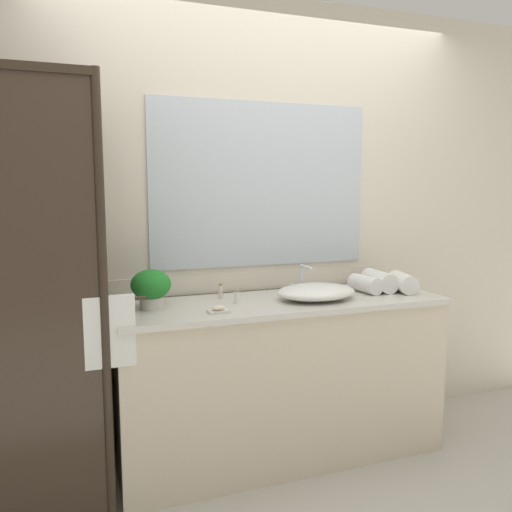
% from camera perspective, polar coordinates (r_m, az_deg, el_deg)
% --- Properties ---
extents(ground_plane, '(8.00, 8.00, 0.00)m').
position_cam_1_polar(ground_plane, '(3.16, 2.73, -20.99)').
color(ground_plane, '#B7B2A8').
extents(wall_back_with_mirror, '(4.40, 0.06, 2.60)m').
position_cam_1_polar(wall_back_with_mirror, '(3.11, 0.40, 3.74)').
color(wall_back_with_mirror, beige).
rests_on(wall_back_with_mirror, ground_plane).
extents(vanity_cabinet, '(1.80, 0.58, 0.90)m').
position_cam_1_polar(vanity_cabinet, '(2.98, 2.71, -13.28)').
color(vanity_cabinet, beige).
rests_on(vanity_cabinet, ground_plane).
extents(shower_enclosure, '(1.20, 0.59, 2.00)m').
position_cam_1_polar(shower_enclosure, '(2.43, -24.22, -4.78)').
color(shower_enclosure, '#2D2319').
rests_on(shower_enclosure, ground_plane).
extents(sink_basin, '(0.45, 0.33, 0.08)m').
position_cam_1_polar(sink_basin, '(2.87, 6.61, -3.93)').
color(sink_basin, white).
rests_on(sink_basin, vanity_cabinet).
extents(faucet, '(0.17, 0.15, 0.17)m').
position_cam_1_polar(faucet, '(3.02, 5.12, -3.02)').
color(faucet, silver).
rests_on(faucet, vanity_cabinet).
extents(potted_plant, '(0.20, 0.20, 0.20)m').
position_cam_1_polar(potted_plant, '(2.68, -11.48, -3.31)').
color(potted_plant, beige).
rests_on(potted_plant, vanity_cabinet).
extents(soap_dish, '(0.10, 0.07, 0.04)m').
position_cam_1_polar(soap_dish, '(2.57, -4.17, -5.92)').
color(soap_dish, silver).
rests_on(soap_dish, vanity_cabinet).
extents(amenity_bottle_lotion, '(0.02, 0.02, 0.08)m').
position_cam_1_polar(amenity_bottle_lotion, '(2.88, -3.92, -3.92)').
color(amenity_bottle_lotion, silver).
rests_on(amenity_bottle_lotion, vanity_cabinet).
extents(amenity_bottle_conditioner, '(0.03, 0.03, 0.07)m').
position_cam_1_polar(amenity_bottle_conditioner, '(2.76, -2.15, -4.51)').
color(amenity_bottle_conditioner, white).
rests_on(amenity_bottle_conditioner, vanity_cabinet).
extents(rolled_towel_near_edge, '(0.16, 0.25, 0.11)m').
position_cam_1_polar(rolled_towel_near_edge, '(3.18, 15.80, -2.81)').
color(rolled_towel_near_edge, white).
rests_on(rolled_towel_near_edge, vanity_cabinet).
extents(rolled_towel_middle, '(0.13, 0.26, 0.12)m').
position_cam_1_polar(rolled_towel_middle, '(3.18, 13.38, -2.66)').
color(rolled_towel_middle, white).
rests_on(rolled_towel_middle, vanity_cabinet).
extents(rolled_towel_far_edge, '(0.12, 0.22, 0.10)m').
position_cam_1_polar(rolled_towel_far_edge, '(3.10, 11.91, -3.04)').
color(rolled_towel_far_edge, white).
rests_on(rolled_towel_far_edge, vanity_cabinet).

